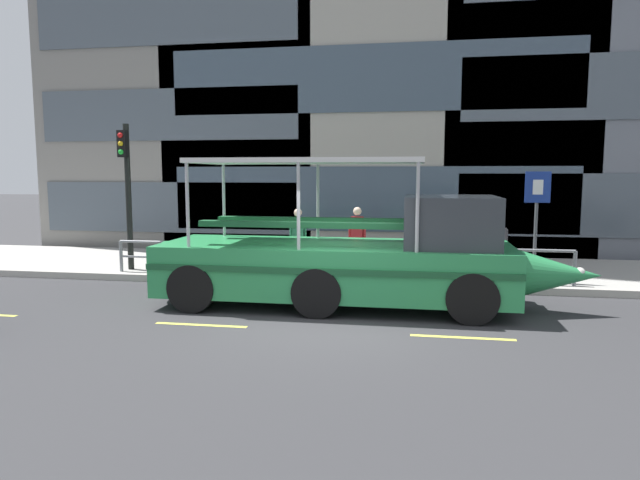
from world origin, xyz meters
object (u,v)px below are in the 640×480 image
duck_tour_boat (359,258)px  pedestrian_mid_left (357,232)px  pedestrian_mid_right (298,232)px  traffic_light_pole (127,182)px  parking_sign (537,207)px  pedestrian_near_bow (500,242)px

duck_tour_boat → pedestrian_mid_left: size_ratio=5.36×
pedestrian_mid_left → pedestrian_mid_right: 1.68m
pedestrian_mid_left → traffic_light_pole: bearing=-168.8°
duck_tour_boat → pedestrian_mid_right: 4.25m
duck_tour_boat → pedestrian_mid_left: duck_tour_boat is taller
parking_sign → duck_tour_boat: size_ratio=0.29×
pedestrian_near_bow → pedestrian_mid_right: pedestrian_mid_right is taller
pedestrian_near_bow → pedestrian_mid_right: (-5.45, 0.48, 0.11)m
duck_tour_boat → pedestrian_near_bow: (3.33, 3.20, 0.05)m
traffic_light_pole → parking_sign: bearing=1.0°
traffic_light_pole → duck_tour_boat: size_ratio=0.43×
pedestrian_mid_right → pedestrian_near_bow: bearing=-5.1°
pedestrian_near_bow → pedestrian_mid_left: bearing=172.0°
pedestrian_near_bow → pedestrian_mid_right: bearing=174.9°
pedestrian_mid_left → pedestrian_near_bow: bearing=-8.0°
duck_tour_boat → pedestrian_mid_left: (-0.44, 3.73, 0.19)m
parking_sign → pedestrian_mid_left: bearing=166.9°
pedestrian_mid_left → duck_tour_boat: bearing=-83.3°
traffic_light_pole → parking_sign: 10.78m
traffic_light_pole → pedestrian_mid_right: size_ratio=2.39×
parking_sign → duck_tour_boat: 5.00m
parking_sign → pedestrian_mid_right: size_ratio=1.61×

